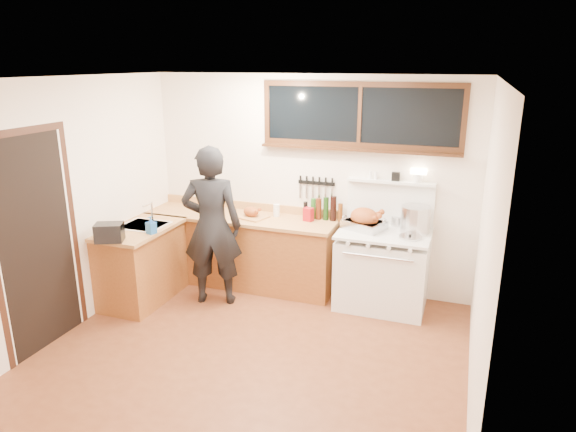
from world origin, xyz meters
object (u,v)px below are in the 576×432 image
at_px(cutting_board, 251,213).
at_px(roast_turkey, 365,220).
at_px(man, 212,226).
at_px(vintage_stove, 382,268).

xyz_separation_m(cutting_board, roast_turkey, (1.39, 0.03, 0.05)).
bearing_deg(man, cutting_board, 65.56).
bearing_deg(vintage_stove, roast_turkey, 172.85).
distance_m(man, cutting_board, 0.61).
bearing_deg(roast_turkey, man, -160.66).
relative_size(cutting_board, roast_turkey, 0.83).
relative_size(vintage_stove, cutting_board, 3.63).
bearing_deg(vintage_stove, man, -163.77).
xyz_separation_m(man, cutting_board, (0.25, 0.55, 0.02)).
bearing_deg(man, roast_turkey, 19.34).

